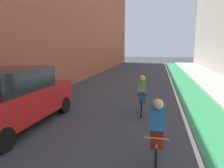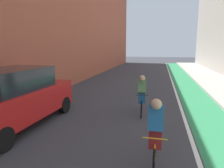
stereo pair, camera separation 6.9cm
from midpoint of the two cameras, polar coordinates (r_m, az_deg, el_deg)
The scene contains 8 objects.
ground_plane at distance 13.62m, azimuth 6.61°, elevation -1.24°, with size 94.39×94.39×0.00m, color #38383D.
bike_lane_paint at distance 15.63m, azimuth 19.88°, elevation -0.33°, with size 1.60×42.91×0.00m, color #2D8451.
lane_divider_stripe at distance 15.54m, azimuth 16.59°, elevation -0.20°, with size 0.12×42.91×0.00m, color white.
sidewalk_right at distance 16.05m, azimuth 27.98°, elevation -0.40°, with size 2.95×42.91×0.14m, color #A8A59E.
building_facade_left at distance 17.31m, azimuth -13.58°, elevation 20.45°, with size 3.00×42.91×11.72m.
parked_suv_red at distance 7.62m, azimuth -24.62°, elevation -3.23°, with size 1.99×4.50×1.98m.
cyclist_mid at distance 4.70m, azimuth 12.26°, elevation -13.11°, with size 0.48×1.74×1.62m.
cyclist_trailing at distance 8.39m, azimuth 8.45°, elevation -2.47°, with size 0.48×1.67×1.59m.
Camera 2 is at (1.51, 4.18, 2.64)m, focal length 33.28 mm.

